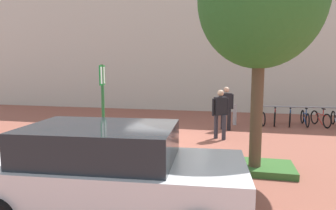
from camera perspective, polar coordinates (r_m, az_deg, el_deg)
name	(u,v)px	position (r m, az deg, el deg)	size (l,w,h in m)	color
ground_plane	(171,141)	(10.09, 0.50, -6.99)	(60.00, 60.00, 0.00)	brown
building_facade	(200,23)	(17.69, 6.10, 15.39)	(28.00, 1.20, 10.00)	beige
planter_strip	(152,160)	(7.89, -3.16, -10.48)	(7.00, 1.10, 0.16)	#336028
tree_sidewalk	(261,0)	(7.26, 17.40, 18.75)	(2.81, 2.81, 5.54)	brown
parking_sign_post	(103,98)	(8.03, -12.42, 1.24)	(0.08, 0.36, 2.56)	#2D7238
bike_at_sign	(107,146)	(8.32, -11.69, -7.77)	(1.66, 0.46, 0.86)	black
bike_rack_cluster	(297,117)	(13.92, 23.60, -2.19)	(3.75, 1.66, 0.83)	#99999E
bollard_steel	(235,115)	(13.16, 12.70, -1.81)	(0.16, 0.16, 0.90)	#ADADB2
person_suited_navy	(220,111)	(10.39, 10.01, -1.16)	(0.55, 0.40, 1.72)	#2D2D38
person_suited_dark	(226,105)	(11.96, 11.10, -0.09)	(0.57, 0.38, 1.72)	black
car_white_hatch	(110,173)	(5.11, -11.06, -12.61)	(4.43, 2.29, 1.54)	silver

